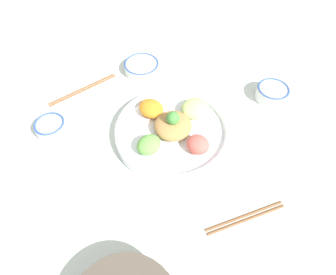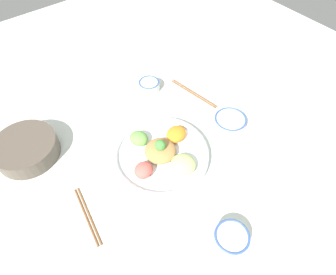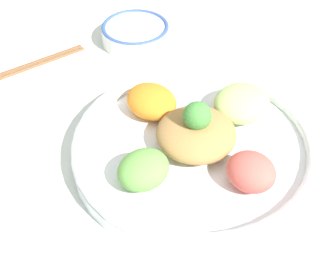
% 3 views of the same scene
% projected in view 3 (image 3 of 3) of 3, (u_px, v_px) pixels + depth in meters
% --- Properties ---
extents(ground_plane, '(2.40, 2.40, 0.00)m').
position_uv_depth(ground_plane, '(185.00, 169.00, 0.62)').
color(ground_plane, silver).
extents(salad_platter, '(0.33, 0.33, 0.09)m').
position_uv_depth(salad_platter, '(196.00, 143.00, 0.62)').
color(salad_platter, white).
rests_on(salad_platter, ground_plane).
extents(sauce_bowl_red, '(0.12, 0.12, 0.03)m').
position_uv_depth(sauce_bowl_red, '(135.00, 33.00, 0.83)').
color(sauce_bowl_red, white).
rests_on(sauce_bowl_red, ground_plane).
extents(chopsticks_pair_far, '(0.24, 0.05, 0.01)m').
position_uv_depth(chopsticks_pair_far, '(18.00, 69.00, 0.77)').
color(chopsticks_pair_far, brown).
rests_on(chopsticks_pair_far, ground_plane).
extents(serving_spoon_main, '(0.13, 0.06, 0.01)m').
position_uv_depth(serving_spoon_main, '(272.00, 8.00, 0.92)').
color(serving_spoon_main, white).
rests_on(serving_spoon_main, ground_plane).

